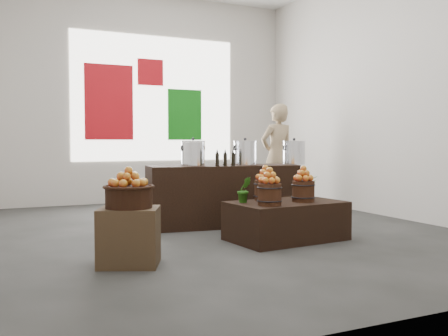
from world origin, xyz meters
name	(u,v)px	position (x,y,z in m)	size (l,w,h in m)	color
ground	(212,231)	(0.00, 0.00, 0.00)	(7.00, 7.00, 0.00)	#383735
back_wall	(140,98)	(0.00, 3.50, 2.00)	(6.00, 0.04, 4.00)	#BBB5AD
back_opening	(155,99)	(0.30, 3.48, 2.00)	(3.20, 0.02, 2.40)	white
deco_red_left	(109,102)	(-0.60, 3.47, 1.90)	(0.90, 0.04, 1.40)	#B00D15
deco_green_right	(185,115)	(0.90, 3.47, 1.70)	(0.70, 0.04, 1.00)	#106B12
deco_red_upper	(150,72)	(0.20, 3.47, 2.50)	(0.50, 0.04, 0.50)	#B00D15
crate	(129,237)	(-1.43, -1.33, 0.27)	(0.54, 0.45, 0.54)	brown
wicker_basket	(129,197)	(-1.43, -1.33, 0.64)	(0.44, 0.44, 0.20)	black
apples_in_basket	(129,177)	(-1.43, -1.33, 0.83)	(0.34, 0.34, 0.18)	#B0051B
display_table	(286,221)	(0.56, -0.90, 0.23)	(1.32, 0.81, 0.46)	black
apple_bucket_front_left	(270,194)	(0.21, -1.12, 0.58)	(0.26, 0.26, 0.24)	#3E1F11
apples_in_bucket_front_left	(270,176)	(0.21, -1.12, 0.79)	(0.20, 0.20, 0.18)	#B0051B
apple_bucket_front_right	(303,191)	(0.74, -0.99, 0.58)	(0.26, 0.26, 0.24)	#3E1F11
apples_in_bucket_front_right	(303,174)	(0.74, -0.99, 0.79)	(0.20, 0.20, 0.18)	#B0051B
apple_bucket_rear	(265,190)	(0.41, -0.67, 0.58)	(0.26, 0.26, 0.24)	#3E1F11
apples_in_bucket_rear	(265,173)	(0.41, -0.67, 0.79)	(0.20, 0.20, 0.18)	#B0051B
herb_garnish_right	(306,187)	(0.98, -0.70, 0.60)	(0.25, 0.22, 0.28)	#225D13
herb_garnish_left	(244,190)	(0.06, -0.78, 0.61)	(0.17, 0.13, 0.30)	#225D13
counter	(223,195)	(0.30, 0.33, 0.42)	(2.05, 0.65, 0.84)	black
stock_pot_left	(193,154)	(-0.12, 0.38, 1.00)	(0.32, 0.32, 0.32)	silver
stock_pot_center	(245,154)	(0.62, 0.28, 1.00)	(0.32, 0.32, 0.32)	silver
stock_pot_right	(294,153)	(1.36, 0.18, 1.00)	(0.32, 0.32, 0.32)	silver
oil_cruets	(227,157)	(0.27, 0.12, 0.96)	(0.22, 0.06, 0.23)	black
shopper	(277,155)	(2.05, 1.81, 0.92)	(0.67, 0.44, 1.84)	#957D5B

